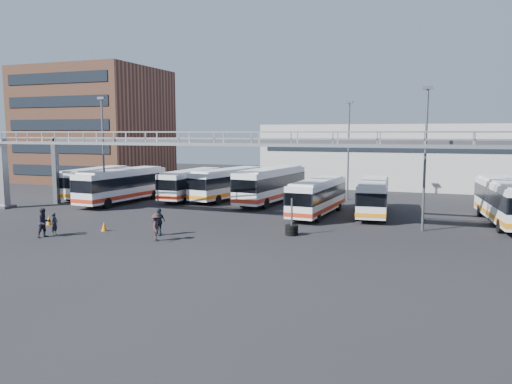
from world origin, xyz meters
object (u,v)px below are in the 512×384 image
(bus_8, at_px, (506,200))
(bus_4, at_px, (271,184))
(cone_right, at_px, (104,226))
(light_pole_left, at_px, (103,147))
(bus_2, at_px, (192,183))
(cone_left, at_px, (49,220))
(bus_6, at_px, (373,196))
(light_pole_mid, at_px, (425,151))
(pedestrian_d, at_px, (159,222))
(light_pole_back, at_px, (349,145))
(bus_1, at_px, (122,184))
(pedestrian_c, at_px, (157,227))
(pedestrian_a, at_px, (55,224))
(pedestrian_b, at_px, (44,223))
(bus_5, at_px, (317,196))
(bus_3, at_px, (228,183))
(bus_0, at_px, (96,181))
(tire_stack, at_px, (292,229))

(bus_8, bearing_deg, bus_4, 160.17)
(cone_right, bearing_deg, light_pole_left, 126.61)
(bus_2, xyz_separation_m, cone_left, (-3.38, -16.95, -1.36))
(bus_6, bearing_deg, light_pole_mid, -58.90)
(bus_6, distance_m, pedestrian_d, 18.66)
(light_pole_mid, height_order, cone_right, light_pole_mid)
(light_pole_back, relative_size, bus_1, 0.90)
(bus_4, bearing_deg, pedestrian_c, -87.64)
(bus_4, bearing_deg, bus_8, -6.60)
(light_pole_back, relative_size, pedestrian_a, 6.53)
(light_pole_left, xyz_separation_m, pedestrian_c, (11.91, -10.45, -4.82))
(cone_right, bearing_deg, pedestrian_c, -16.11)
(bus_6, bearing_deg, pedestrian_b, -144.07)
(bus_2, bearing_deg, light_pole_back, 20.66)
(light_pole_mid, height_order, bus_5, light_pole_mid)
(bus_3, distance_m, pedestrian_b, 21.95)
(light_pole_left, height_order, cone_left, light_pole_left)
(bus_0, bearing_deg, bus_4, 2.16)
(bus_8, distance_m, tire_stack, 17.15)
(pedestrian_b, distance_m, pedestrian_d, 7.63)
(bus_2, xyz_separation_m, bus_8, (29.34, -4.79, 0.18))
(bus_0, distance_m, bus_4, 19.46)
(bus_6, xyz_separation_m, pedestrian_b, (-19.60, -16.89, -0.70))
(light_pole_back, xyz_separation_m, tire_stack, (-0.37, -19.66, -5.30))
(bus_1, xyz_separation_m, bus_3, (8.96, 5.89, -0.08))
(bus_5, distance_m, cone_right, 17.50)
(light_pole_mid, distance_m, pedestrian_d, 19.23)
(light_pole_back, distance_m, cone_right, 27.08)
(bus_4, distance_m, pedestrian_d, 17.63)
(bus_5, relative_size, pedestrian_a, 6.52)
(light_pole_back, xyz_separation_m, bus_8, (13.86, -10.21, -3.84))
(bus_3, distance_m, cone_right, 18.51)
(bus_3, distance_m, pedestrian_d, 18.54)
(light_pole_left, height_order, bus_3, light_pole_left)
(bus_2, bearing_deg, pedestrian_c, -67.40)
(light_pole_mid, xyz_separation_m, pedestrian_a, (-23.67, -10.26, -4.95))
(pedestrian_a, distance_m, pedestrian_d, 7.20)
(bus_3, bearing_deg, pedestrian_d, -69.65)
(bus_2, xyz_separation_m, cone_right, (2.11, -17.51, -1.38))
(pedestrian_b, bearing_deg, bus_3, 7.54)
(light_pole_mid, relative_size, tire_stack, 4.00)
(cone_left, relative_size, cone_right, 1.04)
(tire_stack, bearing_deg, bus_3, 126.71)
(bus_3, relative_size, cone_left, 15.69)
(bus_4, height_order, pedestrian_d, bus_4)
(bus_4, distance_m, bus_8, 21.10)
(bus_2, xyz_separation_m, pedestrian_c, (7.39, -19.03, -0.81))
(cone_left, bearing_deg, bus_5, 31.94)
(bus_3, xyz_separation_m, cone_left, (-7.22, -17.82, -1.45))
(pedestrian_b, height_order, pedestrian_c, pedestrian_b)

